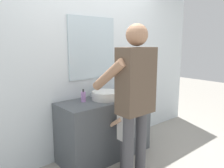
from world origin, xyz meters
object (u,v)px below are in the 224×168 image
object	(u,v)px
toothbrush_cup	(120,92)
adult_parent	(135,91)
child_toddler	(125,129)
soap_bottle	(83,97)

from	to	relation	value
toothbrush_cup	adult_parent	bearing A→B (deg)	-121.08
toothbrush_cup	adult_parent	size ratio (longest dim) A/B	0.12
toothbrush_cup	child_toddler	world-z (taller)	toothbrush_cup
soap_bottle	adult_parent	xyz separation A→B (m)	(0.18, -0.73, 0.17)
toothbrush_cup	soap_bottle	bearing A→B (deg)	176.38
soap_bottle	adult_parent	distance (m)	0.77
toothbrush_cup	soap_bottle	world-z (taller)	toothbrush_cup
child_toddler	adult_parent	size ratio (longest dim) A/B	0.48
toothbrush_cup	soap_bottle	xyz separation A→B (m)	(-0.60, 0.04, 0.01)
soap_bottle	child_toddler	size ratio (longest dim) A/B	0.20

